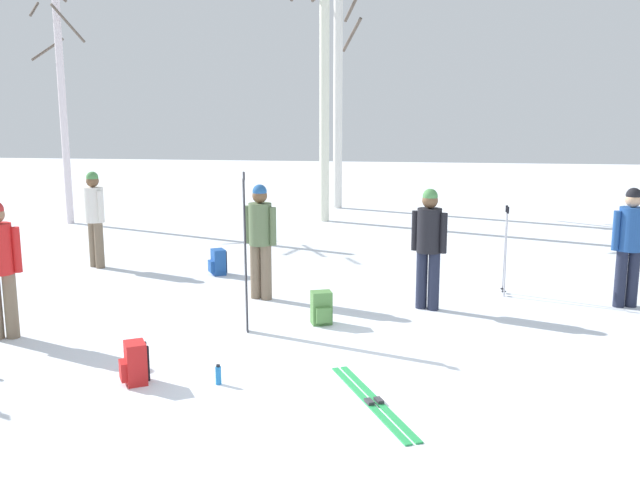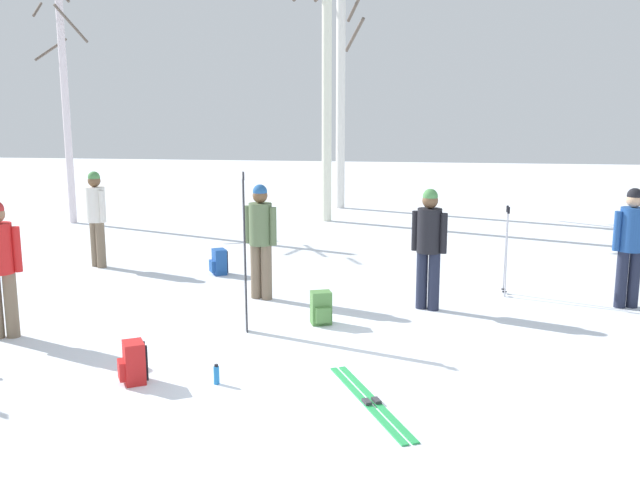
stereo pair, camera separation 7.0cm
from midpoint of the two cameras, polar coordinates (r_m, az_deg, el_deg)
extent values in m
plane|color=white|center=(7.61, 0.06, -10.85)|extent=(60.00, 60.00, 0.00)
cylinder|color=#72604C|center=(10.42, -5.49, -2.57)|extent=(0.16, 0.16, 0.82)
cylinder|color=#72604C|center=(10.34, -4.62, -2.66)|extent=(0.16, 0.16, 0.82)
cylinder|color=#566B47|center=(10.24, -5.12, 1.31)|extent=(0.34, 0.34, 0.62)
sphere|color=brown|center=(10.18, -5.16, 3.64)|extent=(0.22, 0.22, 0.22)
sphere|color=#265999|center=(10.17, -5.17, 3.98)|extent=(0.21, 0.21, 0.21)
cylinder|color=#566B47|center=(10.34, -6.14, 1.27)|extent=(0.10, 0.10, 0.56)
cylinder|color=#566B47|center=(10.14, -4.08, 1.12)|extent=(0.10, 0.10, 0.56)
cylinder|color=#1E2338|center=(9.90, 9.10, -3.38)|extent=(0.16, 0.16, 0.82)
cylinder|color=#1E2338|center=(9.96, 8.14, -3.26)|extent=(0.16, 0.16, 0.82)
cylinder|color=black|center=(9.78, 8.74, 0.78)|extent=(0.34, 0.34, 0.62)
sphere|color=brown|center=(9.72, 8.81, 3.22)|extent=(0.22, 0.22, 0.22)
sphere|color=#4C8C4C|center=(9.71, 8.82, 3.57)|extent=(0.21, 0.21, 0.21)
cylinder|color=black|center=(9.71, 9.89, 0.55)|extent=(0.10, 0.10, 0.56)
cylinder|color=black|center=(9.86, 7.60, 0.77)|extent=(0.10, 0.10, 0.56)
cylinder|color=#72604C|center=(13.10, -18.22, -0.32)|extent=(0.16, 0.16, 0.82)
cylinder|color=#72604C|center=(12.95, -17.79, -0.42)|extent=(0.16, 0.16, 0.82)
cylinder|color=silver|center=(12.91, -18.19, 2.77)|extent=(0.34, 0.34, 0.62)
sphere|color=brown|center=(12.86, -18.30, 4.62)|extent=(0.22, 0.22, 0.22)
sphere|color=#4C8C4C|center=(12.86, -18.32, 4.89)|extent=(0.21, 0.21, 0.21)
cylinder|color=silver|center=(13.09, -18.68, 2.76)|extent=(0.10, 0.10, 0.56)
cylinder|color=silver|center=(12.74, -17.68, 2.61)|extent=(0.10, 0.10, 0.56)
cylinder|color=#72604C|center=(9.42, -24.20, -4.94)|extent=(0.16, 0.16, 0.82)
cylinder|color=red|center=(9.24, -23.81, -0.73)|extent=(0.10, 0.10, 0.56)
cylinder|color=#1E2338|center=(10.79, 23.24, -2.95)|extent=(0.16, 0.16, 0.82)
cylinder|color=#1E2338|center=(10.87, 24.09, -2.92)|extent=(0.16, 0.16, 0.82)
cylinder|color=#1E478C|center=(10.70, 23.95, 0.82)|extent=(0.34, 0.34, 0.62)
sphere|color=tan|center=(10.64, 24.13, 3.05)|extent=(0.22, 0.22, 0.22)
sphere|color=black|center=(10.63, 24.15, 3.37)|extent=(0.21, 0.21, 0.21)
cylinder|color=#1E478C|center=(10.61, 22.93, 0.71)|extent=(0.10, 0.10, 0.56)
cube|color=black|center=(8.82, -6.38, -1.29)|extent=(0.08, 0.18, 1.94)
cube|color=black|center=(8.67, -6.52, 5.26)|extent=(0.04, 0.06, 0.10)
cube|color=black|center=(8.77, -6.34, -1.37)|extent=(0.08, 0.18, 1.94)
cube|color=black|center=(8.61, -6.48, 5.22)|extent=(0.04, 0.06, 0.10)
cube|color=green|center=(6.92, 3.60, -13.10)|extent=(0.89, 1.69, 0.02)
cube|color=#333338|center=(6.87, 3.76, -13.08)|extent=(0.11, 0.14, 0.03)
cube|color=green|center=(6.95, 4.38, -12.98)|extent=(0.89, 1.69, 0.02)
cube|color=#333338|center=(6.90, 4.55, -12.96)|extent=(0.11, 0.14, 0.03)
cylinder|color=#B2B2BC|center=(10.94, 14.71, -1.04)|extent=(0.02, 0.10, 1.26)
cylinder|color=black|center=(10.83, 14.88, 2.49)|extent=(0.04, 0.04, 0.10)
cylinder|color=black|center=(11.07, 14.57, -3.90)|extent=(0.07, 0.07, 0.01)
cylinder|color=#B2B2BC|center=(10.80, 14.80, -1.21)|extent=(0.02, 0.10, 1.26)
cylinder|color=black|center=(10.68, 14.97, 2.38)|extent=(0.04, 0.04, 0.10)
cylinder|color=black|center=(10.92, 14.66, -4.09)|extent=(0.07, 0.07, 0.01)
cube|color=#1E4C99|center=(12.01, -8.49, -1.79)|extent=(0.31, 0.33, 0.44)
cube|color=#1E4C99|center=(11.99, -9.08, -2.15)|extent=(0.16, 0.20, 0.20)
cube|color=black|center=(12.10, -8.06, -1.67)|extent=(0.04, 0.04, 0.37)
cube|color=black|center=(11.97, -7.87, -1.81)|extent=(0.04, 0.04, 0.37)
cube|color=red|center=(7.53, -15.14, -9.69)|extent=(0.31, 0.33, 0.44)
cube|color=red|center=(7.54, -16.10, -10.25)|extent=(0.15, 0.20, 0.20)
cube|color=black|center=(7.61, -14.35, -9.43)|extent=(0.04, 0.04, 0.37)
cube|color=black|center=(7.48, -14.17, -9.79)|extent=(0.04, 0.04, 0.37)
cube|color=#4C7F3F|center=(9.19, -0.11, -5.57)|extent=(0.31, 0.28, 0.44)
cube|color=#4C7F3F|center=(9.09, 0.07, -6.19)|extent=(0.20, 0.12, 0.20)
cube|color=black|center=(9.29, -0.70, -5.40)|extent=(0.04, 0.04, 0.37)
cube|color=black|center=(9.31, 0.17, -5.35)|extent=(0.04, 0.04, 0.37)
cylinder|color=#1E72BF|center=(7.37, -8.61, -10.93)|extent=(0.06, 0.06, 0.19)
cylinder|color=black|center=(7.33, -8.63, -10.15)|extent=(0.04, 0.04, 0.02)
cylinder|color=silver|center=(18.11, -20.43, 10.12)|extent=(0.18, 0.18, 5.62)
cylinder|color=brown|center=(17.87, -20.06, 16.33)|extent=(0.46, 0.81, 0.81)
cylinder|color=brown|center=(18.33, -22.49, 17.09)|extent=(0.38, 0.97, 0.46)
cylinder|color=brown|center=(18.52, -21.52, 14.35)|extent=(0.47, 0.84, 0.60)
cylinder|color=silver|center=(17.39, 0.25, 14.33)|extent=(0.24, 0.24, 7.77)
cylinder|color=silver|center=(19.71, 1.38, 13.50)|extent=(0.25, 0.25, 7.49)
cylinder|color=brown|center=(20.02, 2.53, 16.45)|extent=(0.65, 0.80, 0.86)
cylinder|color=brown|center=(20.10, 2.64, 18.73)|extent=(0.62, 0.86, 0.84)
camera|label=1|loc=(0.04, -90.21, -0.04)|focal=39.04mm
camera|label=2|loc=(0.04, 89.79, 0.04)|focal=39.04mm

